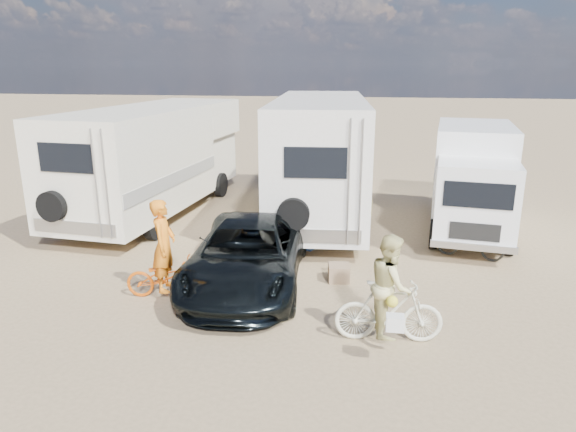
% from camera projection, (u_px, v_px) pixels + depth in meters
% --- Properties ---
extents(ground, '(140.00, 140.00, 0.00)m').
position_uv_depth(ground, '(286.00, 326.00, 9.65)').
color(ground, '#9B815D').
rests_on(ground, ground).
extents(rv_main, '(3.21, 8.49, 3.69)m').
position_uv_depth(rv_main, '(319.00, 160.00, 15.97)').
color(rv_main, white).
rests_on(rv_main, ground).
extents(rv_left, '(3.49, 8.59, 3.39)m').
position_uv_depth(rv_left, '(154.00, 161.00, 16.56)').
color(rv_left, white).
rests_on(rv_left, ground).
extents(box_truck, '(2.80, 5.79, 3.00)m').
position_uv_depth(box_truck, '(473.00, 182.00, 14.61)').
color(box_truck, white).
rests_on(box_truck, ground).
extents(dark_suv, '(2.65, 5.20, 1.41)m').
position_uv_depth(dark_suv, '(248.00, 254.00, 11.29)').
color(dark_suv, black).
rests_on(dark_suv, ground).
extents(bike_man, '(1.71, 0.74, 0.88)m').
position_uv_depth(bike_man, '(166.00, 278.00, 10.73)').
color(bike_man, '#C84C08').
rests_on(bike_man, ground).
extents(bike_woman, '(1.90, 0.66, 1.12)m').
position_uv_depth(bike_woman, '(389.00, 312.00, 8.98)').
color(bike_woman, beige).
rests_on(bike_woman, ground).
extents(rider_man, '(0.53, 0.74, 1.92)m').
position_uv_depth(rider_man, '(164.00, 254.00, 10.58)').
color(rider_man, orange).
rests_on(rider_man, ground).
extents(rider_woman, '(0.73, 0.91, 1.78)m').
position_uv_depth(rider_woman, '(390.00, 294.00, 8.89)').
color(rider_woman, '#DAD089').
rests_on(rider_woman, ground).
extents(bike_parked, '(1.71, 1.04, 0.85)m').
position_uv_depth(bike_parked, '(471.00, 242.00, 12.92)').
color(bike_parked, black).
rests_on(bike_parked, ground).
extents(cooler, '(0.63, 0.55, 0.42)m').
position_uv_depth(cooler, '(305.00, 240.00, 13.69)').
color(cooler, navy).
rests_on(cooler, ground).
extents(crate, '(0.53, 0.53, 0.37)m').
position_uv_depth(crate, '(339.00, 273.00, 11.62)').
color(crate, '#82664B').
rests_on(crate, ground).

